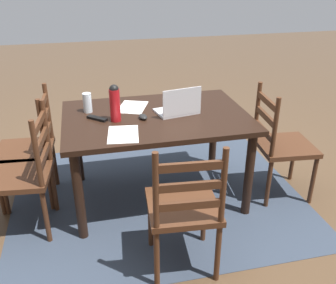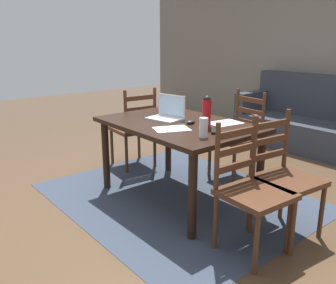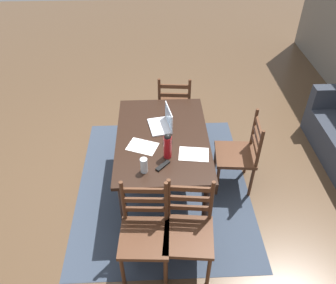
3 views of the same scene
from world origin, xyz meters
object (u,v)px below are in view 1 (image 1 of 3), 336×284
Objects in this scene: drinking_glass at (87,103)px; chair_right_near at (29,150)px; chair_right_far at (24,174)px; computer_mouse at (143,117)px; chair_far_head at (184,208)px; laptop at (179,107)px; dining_table at (156,126)px; water_bottle at (115,102)px; chair_left_far at (281,145)px; tv_remote at (97,118)px.

chair_right_near is at bearing -0.69° from drinking_glass.
computer_mouse is (-0.90, -0.15, 0.30)m from chair_right_far.
laptop is at bearing -102.20° from chair_far_head.
dining_table is 9.26× the size of drinking_glass.
chair_right_far is at bearing 12.85° from water_bottle.
computer_mouse is at bearing 177.23° from water_bottle.
tv_remote is at bearing -7.84° from chair_left_far.
chair_right_far is (2.02, 0.01, 0.00)m from chair_left_far.
drinking_glass is at bearing -141.86° from chair_right_far.
chair_left_far is 2.02m from chair_right_far.
chair_left_far is 1.21m from chair_far_head.
water_bottle reaches higher than dining_table.
chair_right_far is 0.73m from drinking_glass.
laptop is at bearing -11.70° from chair_left_far.
laptop reaches higher than drinking_glass.
chair_right_far is 1.20m from chair_far_head.
chair_right_far is at bearing 0.23° from chair_left_far.
tv_remote is (-0.55, 0.18, 0.29)m from chair_right_near.
drinking_glass is at bearing -19.98° from dining_table.
water_bottle is (-0.69, 0.24, 0.43)m from chair_right_near.
chair_right_near reaches higher than computer_mouse.
water_bottle reaches higher than chair_far_head.
chair_left_far is 2.67× the size of laptop.
chair_right_far reaches higher than drinking_glass.
chair_left_far reaches higher than computer_mouse.
laptop is (0.83, -0.17, 0.34)m from chair_left_far.
chair_right_near is at bearing -10.85° from dining_table.
tv_remote is (0.46, -0.01, 0.10)m from dining_table.
water_bottle is 0.24m from computer_mouse.
dining_table is 0.88m from chair_far_head.
dining_table is 0.58m from drinking_glass.
drinking_glass is 0.47m from computer_mouse.
chair_right_far is 1.00× the size of chair_far_head.
laptop is (-0.18, 0.02, 0.15)m from dining_table.
chair_right_near is 0.61m from drinking_glass.
chair_right_near is at bearing -10.19° from laptop.
laptop is (-0.18, -0.84, 0.34)m from chair_far_head.
dining_table is at bearing -10.78° from chair_left_far.
chair_right_far is at bearing 38.14° from drinking_glass.
tv_remote is at bearing -1.22° from dining_table.
laptop is (-1.19, 0.21, 0.34)m from chair_right_near.
chair_far_head is 3.36× the size of water_bottle.
chair_left_far is at bearing 168.30° from laptop.
computer_mouse is at bearing -170.64° from chair_right_far.
chair_right_far is 0.39m from chair_right_near.
chair_right_far is 0.83m from water_bottle.
chair_far_head and chair_right_near have the same top height.
chair_left_far is at bearing -146.58° from chair_far_head.
dining_table is 14.43× the size of computer_mouse.
chair_far_head is at bearing 146.72° from chair_right_far.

